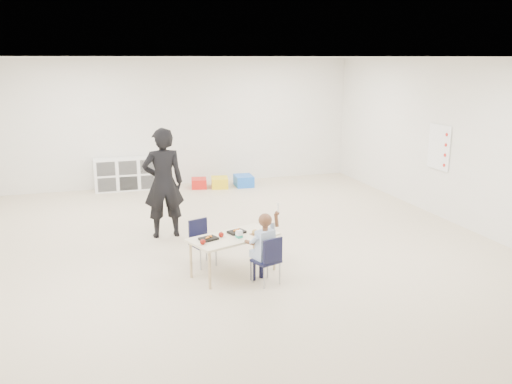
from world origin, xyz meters
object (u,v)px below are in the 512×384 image
object	(u,v)px
child	(266,246)
table	(233,255)
chair_near	(266,260)
cubby_shelf	(127,174)
adult	(163,183)

from	to	relation	value
child	table	bearing A→B (deg)	106.47
chair_near	cubby_shelf	size ratio (longest dim) A/B	0.45
chair_near	child	world-z (taller)	child
table	adult	distance (m)	2.04
child	cubby_shelf	world-z (taller)	child
chair_near	table	bearing A→B (deg)	106.47
table	child	size ratio (longest dim) A/B	1.28
cubby_shelf	adult	world-z (taller)	adult
table	child	xyz separation A→B (m)	(0.31, -0.43, 0.23)
chair_near	cubby_shelf	distance (m)	5.84
child	chair_near	bearing A→B (deg)	0.00
cubby_shelf	adult	distance (m)	3.49
child	adult	bearing A→B (deg)	93.02
cubby_shelf	adult	xyz separation A→B (m)	(0.31, -3.43, 0.53)
table	child	bearing A→B (deg)	-73.53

